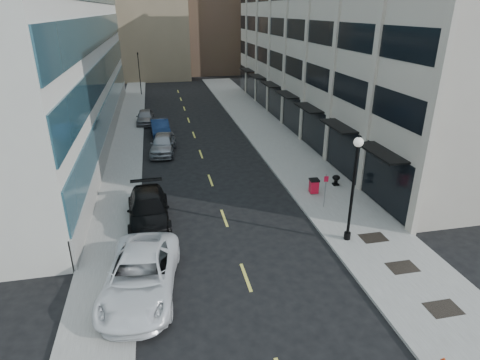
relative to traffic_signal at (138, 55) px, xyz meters
name	(u,v)px	position (x,y,z in m)	size (l,w,h in m)	color
ground	(256,305)	(5.50, -48.00, -5.72)	(160.00, 160.00, 0.00)	black
sidewalk_right	(283,148)	(13.00, -28.00, -5.64)	(5.00, 80.00, 0.15)	gray
sidewalk_left	(125,159)	(-1.00, -28.00, -5.64)	(3.00, 80.00, 0.15)	gray
building_right	(353,38)	(22.44, -21.01, 3.28)	(15.30, 46.50, 18.25)	#B8AF9C
building_left	(3,31)	(-10.45, -21.00, 4.27)	(16.14, 46.00, 20.00)	beige
skyline_tan_far	(95,13)	(-8.50, 30.00, 5.28)	(12.00, 14.00, 22.00)	#8C785C
skyline_stone	(264,19)	(23.50, 18.00, 4.28)	(10.00, 14.00, 20.00)	#B8AF9C
grate_near	(443,309)	(13.10, -50.00, -5.56)	(1.40, 1.00, 0.01)	black
grate_mid	(402,267)	(13.10, -47.00, -5.56)	(1.40, 1.00, 0.01)	black
grate_far	(373,238)	(13.10, -44.20, -5.56)	(1.40, 1.00, 0.01)	black
road_centerline	(205,166)	(5.50, -31.00, -5.71)	(0.15, 68.20, 0.01)	#D8CC4C
traffic_signal	(138,55)	(0.00, 0.00, 0.00)	(0.66, 0.66, 6.98)	black
car_white_van	(140,276)	(0.70, -46.13, -4.81)	(3.02, 6.56, 1.82)	white
car_black_pickup	(149,209)	(1.05, -39.56, -4.87)	(2.39, 5.87, 1.70)	black
car_silver_sedan	(163,144)	(2.30, -27.00, -4.86)	(2.03, 5.05, 1.72)	gray
car_blue_sedan	(160,128)	(2.20, -21.65, -4.90)	(1.73, 4.96, 1.63)	#122446
car_grey_sedan	(145,117)	(0.70, -16.56, -4.95)	(1.82, 4.52, 1.54)	gray
trash_bin	(314,186)	(12.05, -37.98, -5.02)	(0.67, 0.72, 1.01)	red
lamppost	(354,181)	(11.62, -44.00, -2.09)	(0.49, 0.49, 5.92)	black
sign_post	(326,186)	(11.90, -40.13, -4.10)	(0.27, 0.08, 2.27)	slate
urn_planter	(336,179)	(14.10, -37.04, -5.11)	(0.55, 0.55, 0.76)	black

